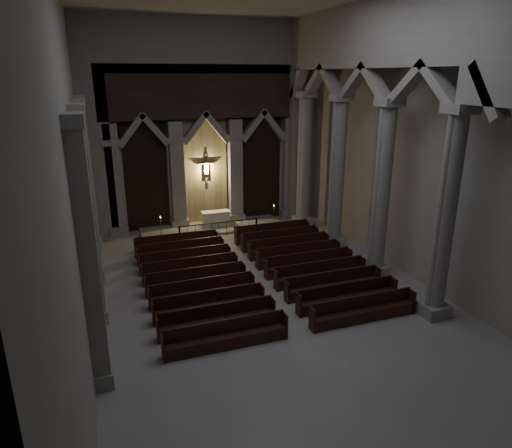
# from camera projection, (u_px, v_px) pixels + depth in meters

# --- Properties ---
(room) EXTENTS (24.00, 24.10, 12.00)m
(room) POSITION_uv_depth(u_px,v_px,m) (281.00, 115.00, 15.93)
(room) COLOR gray
(room) RESTS_ON ground
(sanctuary_wall) EXTENTS (14.00, 0.77, 12.00)m
(sanctuary_wall) POSITION_uv_depth(u_px,v_px,m) (205.00, 116.00, 26.57)
(sanctuary_wall) COLOR gray
(sanctuary_wall) RESTS_ON ground
(right_arcade) EXTENTS (1.00, 24.00, 12.00)m
(right_arcade) POSITION_uv_depth(u_px,v_px,m) (392.00, 103.00, 18.79)
(right_arcade) COLOR gray
(right_arcade) RESTS_ON ground
(left_pilasters) EXTENTS (0.60, 13.00, 8.03)m
(left_pilasters) POSITION_uv_depth(u_px,v_px,m) (88.00, 208.00, 18.07)
(left_pilasters) COLOR gray
(left_pilasters) RESTS_ON ground
(sanctuary_step) EXTENTS (8.50, 2.60, 0.15)m
(sanctuary_step) POSITION_uv_depth(u_px,v_px,m) (212.00, 227.00, 27.77)
(sanctuary_step) COLOR gray
(sanctuary_step) RESTS_ON ground
(altar) EXTENTS (1.73, 0.69, 0.88)m
(altar) POSITION_uv_depth(u_px,v_px,m) (216.00, 218.00, 27.82)
(altar) COLOR beige
(altar) RESTS_ON sanctuary_step
(altar_rail) EXTENTS (4.66, 0.09, 0.91)m
(altar_rail) POSITION_uv_depth(u_px,v_px,m) (219.00, 227.00, 26.17)
(altar_rail) COLOR black
(altar_rail) RESTS_ON ground
(candle_stand_left) EXTENTS (0.24, 0.24, 1.45)m
(candle_stand_left) POSITION_uv_depth(u_px,v_px,m) (162.00, 235.00, 25.54)
(candle_stand_left) COLOR olive
(candle_stand_left) RESTS_ON ground
(candle_stand_right) EXTENTS (0.27, 0.27, 1.57)m
(candle_stand_right) POSITION_uv_depth(u_px,v_px,m) (274.00, 223.00, 27.40)
(candle_stand_right) COLOR olive
(candle_stand_right) RESTS_ON ground
(pews) EXTENTS (9.78, 9.92, 0.98)m
(pews) POSITION_uv_depth(u_px,v_px,m) (255.00, 274.00, 20.70)
(pews) COLOR black
(pews) RESTS_ON ground
(worshipper) EXTENTS (0.41, 0.27, 1.12)m
(worshipper) POSITION_uv_depth(u_px,v_px,m) (262.00, 240.00, 24.23)
(worshipper) COLOR black
(worshipper) RESTS_ON ground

